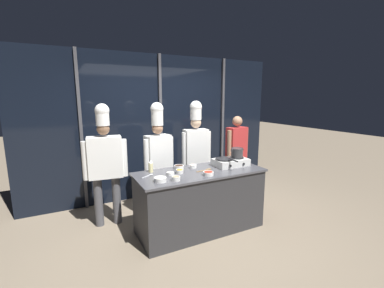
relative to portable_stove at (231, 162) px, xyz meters
name	(u,v)px	position (x,y,z in m)	size (l,w,h in m)	color
ground_plane	(200,228)	(-0.56, -0.04, -0.94)	(24.00, 24.00, 0.00)	#7F705B
window_wall_back	(160,127)	(-0.56, 1.56, 0.41)	(4.99, 0.09, 2.70)	black
demo_counter	(200,200)	(-0.56, -0.04, -0.50)	(1.84, 0.76, 0.89)	#2D2D30
portable_stove	(231,162)	(0.00, 0.00, 0.00)	(0.52, 0.34, 0.12)	silver
frying_pan	(224,158)	(-0.12, 0.00, 0.08)	(0.27, 0.46, 0.05)	#232326
stock_pot	(237,152)	(0.12, 0.00, 0.14)	(0.21, 0.18, 0.14)	#333335
squeeze_bottle_oil	(151,166)	(-1.20, 0.23, 0.03)	(0.06, 0.06, 0.17)	beige
prep_bowl_shrimp	(193,166)	(-0.57, 0.14, -0.03)	(0.11, 0.11, 0.05)	white
prep_bowl_carrots	(180,171)	(-0.86, -0.01, -0.03)	(0.10, 0.10, 0.05)	white
prep_bowl_soy_glaze	(179,167)	(-0.77, 0.21, -0.03)	(0.14, 0.14, 0.05)	white
prep_bowl_mushrooms	(176,178)	(-1.03, -0.27, -0.02)	(0.11, 0.11, 0.06)	white
prep_bowl_noodles	(160,179)	(-1.22, -0.22, -0.02)	(0.16, 0.16, 0.06)	white
prep_bowl_chili_flakes	(208,173)	(-0.56, -0.27, -0.03)	(0.14, 0.14, 0.05)	white
prep_bowl_chicken	(170,173)	(-1.00, -0.01, -0.04)	(0.10, 0.10, 0.04)	white
serving_spoon_slotted	(149,175)	(-1.27, 0.08, -0.05)	(0.19, 0.12, 0.02)	#B2B5BA
serving_spoon_solid	(207,170)	(-0.45, -0.05, -0.05)	(0.26, 0.06, 0.02)	olive
chef_head	(105,159)	(-1.73, 0.72, 0.08)	(0.63, 0.31, 1.83)	#4C4C51
chef_sous	(158,152)	(-0.92, 0.68, 0.11)	(0.52, 0.28, 1.84)	#2D3856
chef_line	(196,146)	(-0.21, 0.74, 0.14)	(0.53, 0.25, 1.86)	#2D3856
person_guest	(236,150)	(0.59, 0.64, 0.02)	(0.49, 0.25, 1.58)	#4C4C51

